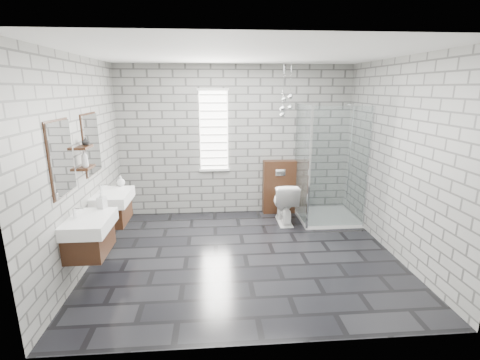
{
  "coord_description": "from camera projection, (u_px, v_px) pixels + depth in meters",
  "views": [
    {
      "loc": [
        -0.43,
        -4.48,
        2.3
      ],
      "look_at": [
        -0.04,
        0.35,
        1.01
      ],
      "focal_mm": 26.0,
      "sensor_mm": 36.0,
      "label": 1
    }
  ],
  "objects": [
    {
      "name": "floor",
      "position": [
        245.0,
        255.0,
        4.94
      ],
      "size": [
        4.2,
        3.6,
        0.02
      ],
      "primitive_type": "cube",
      "color": "black",
      "rests_on": "ground"
    },
    {
      "name": "ceiling",
      "position": [
        246.0,
        53.0,
        4.24
      ],
      "size": [
        4.2,
        3.6,
        0.02
      ],
      "primitive_type": "cube",
      "color": "white",
      "rests_on": "wall_back"
    },
    {
      "name": "wall_back",
      "position": [
        236.0,
        141.0,
        6.34
      ],
      "size": [
        4.2,
        0.02,
        2.7
      ],
      "primitive_type": "cube",
      "color": "gray",
      "rests_on": "floor"
    },
    {
      "name": "wall_front",
      "position": [
        266.0,
        207.0,
        2.85
      ],
      "size": [
        4.2,
        0.02,
        2.7
      ],
      "primitive_type": "cube",
      "color": "gray",
      "rests_on": "floor"
    },
    {
      "name": "wall_left",
      "position": [
        81.0,
        164.0,
        4.43
      ],
      "size": [
        0.02,
        3.6,
        2.7
      ],
      "primitive_type": "cube",
      "color": "gray",
      "rests_on": "floor"
    },
    {
      "name": "wall_right",
      "position": [
        398.0,
        159.0,
        4.75
      ],
      "size": [
        0.02,
        3.6,
        2.7
      ],
      "primitive_type": "cube",
      "color": "gray",
      "rests_on": "floor"
    },
    {
      "name": "vanity_left",
      "position": [
        86.0,
        225.0,
        4.02
      ],
      "size": [
        0.47,
        0.7,
        1.57
      ],
      "color": "#3E2213",
      "rests_on": "wall_left"
    },
    {
      "name": "vanity_right",
      "position": [
        110.0,
        199.0,
        4.98
      ],
      "size": [
        0.47,
        0.7,
        1.57
      ],
      "color": "#3E2213",
      "rests_on": "wall_left"
    },
    {
      "name": "shelf_lower",
      "position": [
        86.0,
        167.0,
        4.39
      ],
      "size": [
        0.14,
        0.3,
        0.03
      ],
      "primitive_type": "cube",
      "color": "#3E2213",
      "rests_on": "wall_left"
    },
    {
      "name": "shelf_upper",
      "position": [
        84.0,
        147.0,
        4.33
      ],
      "size": [
        0.14,
        0.3,
        0.03
      ],
      "primitive_type": "cube",
      "color": "#3E2213",
      "rests_on": "wall_left"
    },
    {
      "name": "window",
      "position": [
        214.0,
        131.0,
        6.23
      ],
      "size": [
        0.56,
        0.05,
        1.48
      ],
      "color": "white",
      "rests_on": "wall_back"
    },
    {
      "name": "cistern_panel",
      "position": [
        279.0,
        187.0,
        6.51
      ],
      "size": [
        0.6,
        0.2,
        1.0
      ],
      "primitive_type": "cube",
      "color": "#3E2213",
      "rests_on": "floor"
    },
    {
      "name": "flush_plate",
      "position": [
        280.0,
        173.0,
        6.33
      ],
      "size": [
        0.18,
        0.01,
        0.12
      ],
      "primitive_type": "cube",
      "color": "silver",
      "rests_on": "cistern_panel"
    },
    {
      "name": "shower_enclosure",
      "position": [
        324.0,
        194.0,
        6.06
      ],
      "size": [
        1.0,
        1.0,
        2.03
      ],
      "color": "white",
      "rests_on": "floor"
    },
    {
      "name": "pendant_cluster",
      "position": [
        286.0,
        105.0,
        5.8
      ],
      "size": [
        0.24,
        0.25,
        0.88
      ],
      "color": "silver",
      "rests_on": "ceiling"
    },
    {
      "name": "toilet",
      "position": [
        284.0,
        202.0,
        6.05
      ],
      "size": [
        0.41,
        0.71,
        0.72
      ],
      "primitive_type": "imported",
      "rotation": [
        0.0,
        0.0,
        3.13
      ],
      "color": "white",
      "rests_on": "floor"
    },
    {
      "name": "soap_bottle_a",
      "position": [
        102.0,
        200.0,
        4.29
      ],
      "size": [
        0.12,
        0.12,
        0.21
      ],
      "primitive_type": "imported",
      "rotation": [
        0.0,
        0.0,
        -0.37
      ],
      "color": "#B2B2B2",
      "rests_on": "vanity_left"
    },
    {
      "name": "soap_bottle_b",
      "position": [
        121.0,
        181.0,
        5.27
      ],
      "size": [
        0.14,
        0.14,
        0.16
      ],
      "primitive_type": "imported",
      "rotation": [
        0.0,
        0.0,
        -0.2
      ],
      "color": "#B2B2B2",
      "rests_on": "vanity_right"
    },
    {
      "name": "soap_bottle_c",
      "position": [
        85.0,
        159.0,
        4.32
      ],
      "size": [
        0.09,
        0.09,
        0.22
      ],
      "primitive_type": "imported",
      "rotation": [
        0.0,
        0.0,
        0.11
      ],
      "color": "#B2B2B2",
      "rests_on": "shelf_lower"
    },
    {
      "name": "vase",
      "position": [
        86.0,
        141.0,
        4.36
      ],
      "size": [
        0.11,
        0.11,
        0.1
      ],
      "primitive_type": "imported",
      "rotation": [
        0.0,
        0.0,
        0.21
      ],
      "color": "#B2B2B2",
      "rests_on": "shelf_upper"
    }
  ]
}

